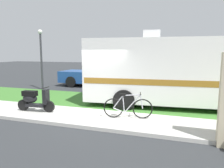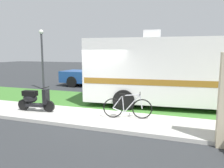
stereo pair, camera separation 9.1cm
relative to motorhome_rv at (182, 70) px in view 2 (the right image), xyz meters
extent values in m
plane|color=#2D3033|center=(-3.32, -1.63, -1.65)|extent=(80.00, 80.00, 0.00)
cube|color=beige|center=(-3.32, -2.83, -1.59)|extent=(24.00, 2.00, 0.12)
cube|color=#3D752D|center=(-3.32, -0.13, -1.61)|extent=(24.00, 3.40, 0.08)
cube|color=silver|center=(-0.12, -0.01, -0.01)|extent=(8.11, 3.11, 2.67)
cube|color=#8C601E|center=(-0.12, -0.01, -0.41)|extent=(7.95, 3.12, 0.24)
cube|color=silver|center=(-1.30, -0.12, 1.51)|extent=(0.75, 0.66, 0.36)
cylinder|color=black|center=(-2.39, 0.93, -1.20)|extent=(0.92, 0.36, 0.90)
cylinder|color=black|center=(-2.18, -1.35, -1.20)|extent=(0.92, 0.36, 0.90)
cylinder|color=black|center=(-4.75, -2.84, -1.31)|extent=(0.45, 0.14, 0.44)
cylinder|color=black|center=(-5.85, -2.96, -1.31)|extent=(0.45, 0.14, 0.44)
cube|color=black|center=(-5.30, -2.90, -1.29)|extent=(0.80, 0.36, 0.10)
cube|color=black|center=(-5.54, -2.92, -0.83)|extent=(0.58, 0.32, 0.20)
ellipsoid|color=black|center=(-5.54, -2.92, -1.03)|extent=(0.63, 0.36, 0.36)
cube|color=black|center=(-4.86, -2.85, -0.93)|extent=(0.17, 0.33, 0.56)
cylinder|color=black|center=(-4.86, -2.85, -0.58)|extent=(0.09, 0.50, 0.04)
sphere|color=white|center=(-4.86, -2.85, -0.75)|extent=(0.12, 0.12, 0.12)
torus|color=black|center=(-1.20, -2.50, -1.18)|extent=(0.68, 0.19, 0.69)
torus|color=black|center=(-2.19, -2.71, -1.18)|extent=(0.68, 0.19, 0.69)
cylinder|color=silver|center=(-1.54, -2.57, -1.01)|extent=(0.57, 0.16, 0.68)
cylinder|color=silver|center=(-1.84, -2.64, -1.04)|extent=(0.10, 0.06, 0.61)
cylinder|color=silver|center=(-1.57, -2.58, -0.71)|extent=(0.61, 0.16, 0.09)
cylinder|color=silver|center=(-2.00, -2.67, -1.26)|extent=(0.40, 0.12, 0.19)
cylinder|color=silver|center=(-2.03, -2.68, -0.96)|extent=(0.35, 0.11, 0.47)
cylinder|color=silver|center=(-1.24, -2.51, -0.93)|extent=(0.12, 0.06, 0.51)
cube|color=black|center=(-1.87, -2.64, -0.70)|extent=(0.22, 0.14, 0.06)
cylinder|color=black|center=(-1.28, -2.52, -0.64)|extent=(0.14, 0.51, 0.03)
cube|color=#1E478C|center=(-4.41, 4.30, -0.59)|extent=(2.32, 2.03, 1.56)
cube|color=black|center=(-4.41, 4.30, -0.10)|extent=(2.20, 2.05, 0.44)
cube|color=#1E478C|center=(-6.95, 4.35, -0.97)|extent=(2.83, 2.04, 0.79)
cylinder|color=black|center=(-4.22, 5.25, -1.27)|extent=(0.76, 0.25, 0.76)
cylinder|color=black|center=(-4.25, 3.34, -1.27)|extent=(0.76, 0.25, 0.76)
cylinder|color=black|center=(-7.26, 5.31, -1.27)|extent=(0.76, 0.25, 0.76)
cylinder|color=black|center=(-7.29, 3.40, -1.27)|extent=(0.76, 0.25, 0.76)
cylinder|color=#333338|center=(-8.58, 1.97, 0.13)|extent=(0.12, 0.12, 3.56)
sphere|color=silver|center=(-8.58, 1.97, 2.03)|extent=(0.28, 0.28, 0.28)
camera|label=1|loc=(0.14, -9.73, 0.75)|focal=34.78mm
camera|label=2|loc=(0.22, -9.70, 0.75)|focal=34.78mm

